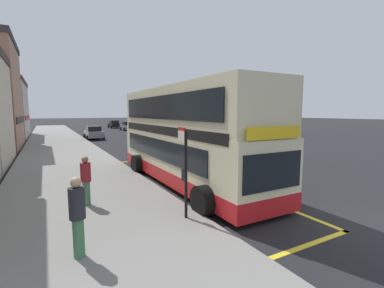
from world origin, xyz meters
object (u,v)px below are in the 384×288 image
(parked_car_grey_across, at_px, (94,133))
(pedestrian_waiting_near_sign, at_px, (77,214))
(bus_stop_sign, at_px, (185,165))
(double_decker_bus, at_px, (186,139))
(parked_car_black_far, at_px, (143,131))
(parked_car_grey_distant, at_px, (127,126))
(pedestrian_further_back, at_px, (86,179))
(parked_car_black_kerbside, at_px, (114,124))

(parked_car_grey_across, height_order, pedestrian_waiting_near_sign, pedestrian_waiting_near_sign)
(bus_stop_sign, bearing_deg, pedestrian_waiting_near_sign, -163.81)
(pedestrian_waiting_near_sign, bearing_deg, double_decker_bus, 43.26)
(parked_car_black_far, xyz_separation_m, parked_car_grey_distant, (2.02, 14.80, 0.00))
(double_decker_bus, distance_m, pedestrian_further_back, 4.88)
(double_decker_bus, bearing_deg, parked_car_grey_across, 91.33)
(double_decker_bus, distance_m, pedestrian_waiting_near_sign, 7.16)
(parked_car_black_kerbside, xyz_separation_m, parked_car_black_far, (-1.55, -23.29, 0.00))
(parked_car_grey_distant, distance_m, pedestrian_waiting_near_sign, 44.28)
(pedestrian_waiting_near_sign, bearing_deg, parked_car_black_far, 68.95)
(bus_stop_sign, xyz_separation_m, parked_car_grey_distant, (9.59, 41.55, -0.93))
(parked_car_grey_distant, bearing_deg, parked_car_black_far, -95.34)
(parked_car_black_kerbside, height_order, parked_car_black_far, same)
(parked_car_black_kerbside, relative_size, pedestrian_waiting_near_sign, 2.35)
(double_decker_bus, xyz_separation_m, parked_car_grey_distant, (7.48, 37.57, -1.27))
(double_decker_bus, height_order, parked_car_grey_distant, double_decker_bus)
(pedestrian_waiting_near_sign, relative_size, pedestrian_further_back, 1.07)
(bus_stop_sign, bearing_deg, parked_car_black_far, 74.20)
(parked_car_grey_distant, height_order, pedestrian_further_back, pedestrian_further_back)
(parked_car_grey_across, relative_size, parked_car_black_far, 1.00)
(double_decker_bus, bearing_deg, bus_stop_sign, -117.90)
(bus_stop_sign, relative_size, pedestrian_further_back, 1.61)
(bus_stop_sign, height_order, parked_car_black_kerbside, bus_stop_sign)
(parked_car_grey_distant, bearing_deg, bus_stop_sign, -100.57)
(double_decker_bus, relative_size, bus_stop_sign, 4.04)
(parked_car_black_far, distance_m, parked_car_grey_distant, 14.94)
(parked_car_grey_across, bearing_deg, bus_stop_sign, 89.10)
(bus_stop_sign, bearing_deg, pedestrian_further_back, 133.82)
(pedestrian_waiting_near_sign, distance_m, pedestrian_further_back, 3.51)
(parked_car_black_kerbside, bearing_deg, bus_stop_sign, -97.67)
(bus_stop_sign, xyz_separation_m, pedestrian_waiting_near_sign, (-3.06, -0.89, -0.61))
(parked_car_grey_distant, bearing_deg, parked_car_black_kerbside, 95.56)
(bus_stop_sign, height_order, parked_car_grey_distant, bus_stop_sign)
(double_decker_bus, bearing_deg, parked_car_grey_distant, 78.74)
(parked_car_black_far, bearing_deg, double_decker_bus, -106.18)
(parked_car_black_kerbside, distance_m, pedestrian_waiting_near_sign, 52.37)
(parked_car_grey_across, bearing_deg, double_decker_bus, 93.69)
(pedestrian_waiting_near_sign, bearing_deg, parked_car_black_kerbside, 76.54)
(parked_car_black_kerbside, bearing_deg, pedestrian_waiting_near_sign, -100.80)
(parked_car_black_kerbside, relative_size, parked_car_grey_distant, 1.00)
(pedestrian_further_back, bearing_deg, parked_car_grey_distant, 72.82)
(parked_car_grey_across, xyz_separation_m, parked_car_black_far, (6.01, -0.64, 0.00))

